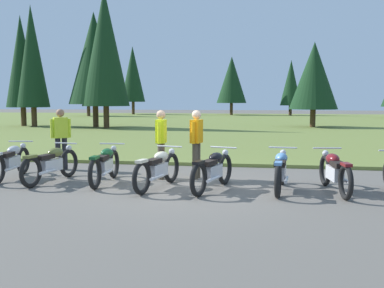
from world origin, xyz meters
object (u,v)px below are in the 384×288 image
(motorcycle_sky_blue, at_px, (281,170))
(rider_near_row_end, at_px, (196,140))
(motorcycle_british_green, at_px, (105,164))
(motorcycle_silver, at_px, (11,161))
(rider_with_back_turned, at_px, (61,135))
(motorcycle_black, at_px, (213,170))
(motorcycle_olive, at_px, (51,164))
(motorcycle_cream, at_px, (158,168))
(motorcycle_maroon, at_px, (335,171))
(rider_checking_bike, at_px, (161,140))

(motorcycle_sky_blue, bearing_deg, rider_near_row_end, 150.37)
(motorcycle_british_green, bearing_deg, motorcycle_silver, 175.67)
(rider_with_back_turned, bearing_deg, motorcycle_black, -24.68)
(motorcycle_silver, height_order, motorcycle_olive, same)
(motorcycle_olive, height_order, motorcycle_sky_blue, same)
(motorcycle_silver, distance_m, motorcycle_cream, 3.85)
(motorcycle_cream, bearing_deg, motorcycle_silver, 171.73)
(motorcycle_sky_blue, height_order, rider_near_row_end, rider_near_row_end)
(motorcycle_sky_blue, distance_m, motorcycle_maroon, 1.10)
(rider_near_row_end, bearing_deg, motorcycle_sky_blue, -29.63)
(motorcycle_sky_blue, relative_size, motorcycle_maroon, 1.00)
(motorcycle_british_green, relative_size, motorcycle_cream, 1.02)
(motorcycle_british_green, height_order, motorcycle_black, same)
(motorcycle_silver, bearing_deg, motorcycle_black, -6.37)
(motorcycle_olive, bearing_deg, motorcycle_sky_blue, -1.47)
(motorcycle_sky_blue, distance_m, rider_with_back_turned, 6.16)
(motorcycle_british_green, height_order, motorcycle_sky_blue, same)
(rider_with_back_turned, bearing_deg, motorcycle_british_green, -41.46)
(rider_with_back_turned, bearing_deg, motorcycle_olive, -71.21)
(motorcycle_maroon, bearing_deg, motorcycle_sky_blue, -178.01)
(motorcycle_cream, bearing_deg, rider_with_back_turned, 147.80)
(motorcycle_silver, height_order, motorcycle_sky_blue, same)
(motorcycle_cream, xyz_separation_m, rider_near_row_end, (0.65, 1.28, 0.51))
(motorcycle_black, distance_m, rider_checking_bike, 1.88)
(motorcycle_sky_blue, height_order, rider_checking_bike, rider_checking_bike)
(rider_near_row_end, height_order, rider_with_back_turned, same)
(motorcycle_british_green, height_order, motorcycle_maroon, same)
(motorcycle_olive, xyz_separation_m, motorcycle_british_green, (1.29, 0.07, 0.00))
(motorcycle_sky_blue, height_order, motorcycle_maroon, same)
(motorcycle_olive, height_order, rider_checking_bike, rider_checking_bike)
(motorcycle_maroon, bearing_deg, motorcycle_british_green, 178.07)
(rider_near_row_end, bearing_deg, motorcycle_olive, -163.26)
(motorcycle_sky_blue, xyz_separation_m, rider_with_back_turned, (-5.84, 1.87, 0.51))
(motorcycle_cream, xyz_separation_m, rider_with_back_turned, (-3.22, 2.03, 0.51))
(motorcycle_black, relative_size, motorcycle_sky_blue, 0.97)
(motorcycle_british_green, height_order, rider_with_back_turned, rider_with_back_turned)
(motorcycle_british_green, distance_m, motorcycle_sky_blue, 3.97)
(motorcycle_olive, bearing_deg, rider_near_row_end, 16.74)
(motorcycle_maroon, height_order, rider_checking_bike, rider_checking_bike)
(motorcycle_british_green, xyz_separation_m, rider_checking_bike, (1.15, 0.77, 0.51))
(motorcycle_british_green, relative_size, motorcycle_maroon, 1.00)
(motorcycle_sky_blue, relative_size, rider_with_back_turned, 1.26)
(rider_checking_bike, bearing_deg, motorcycle_maroon, -13.53)
(motorcycle_cream, xyz_separation_m, rider_checking_bike, (-0.19, 1.14, 0.51))
(motorcycle_british_green, bearing_deg, motorcycle_black, -8.33)
(motorcycle_cream, distance_m, motorcycle_maroon, 3.73)
(motorcycle_sky_blue, bearing_deg, motorcycle_olive, 178.53)
(motorcycle_black, xyz_separation_m, motorcycle_sky_blue, (1.42, 0.16, 0.00))
(motorcycle_black, xyz_separation_m, rider_with_back_turned, (-4.42, 2.03, 0.51))
(motorcycle_maroon, bearing_deg, rider_with_back_turned, 165.24)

